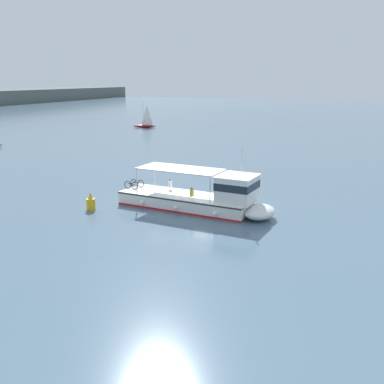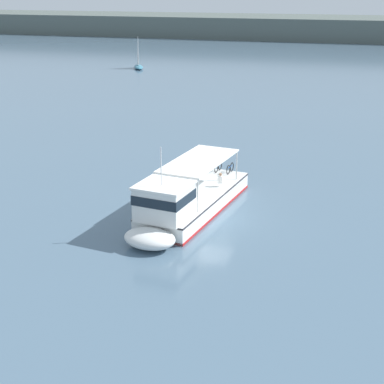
# 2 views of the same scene
# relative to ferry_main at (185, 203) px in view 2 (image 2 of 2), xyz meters

# --- Properties ---
(ground_plane) EXTENTS (400.00, 400.00, 0.00)m
(ground_plane) POSITION_rel_ferry_main_xyz_m (1.51, 0.59, -1.01)
(ground_plane) COLOR slate
(distant_shoreline) EXTENTS (400.00, 28.00, 5.52)m
(distant_shoreline) POSITION_rel_ferry_main_xyz_m (1.51, 131.93, 1.75)
(distant_shoreline) COLOR #515B56
(distant_shoreline) RESTS_ON ground
(ferry_main) EXTENTS (4.61, 13.02, 5.32)m
(ferry_main) POSITION_rel_ferry_main_xyz_m (0.00, 0.00, 0.00)
(ferry_main) COLOR white
(ferry_main) RESTS_ON ground
(sailboat_near_starboard) EXTENTS (3.47, 4.90, 5.40)m
(sailboat_near_starboard) POSITION_rel_ferry_main_xyz_m (-28.53, 61.52, -0.47)
(sailboat_near_starboard) COLOR teal
(sailboat_near_starboard) RESTS_ON ground
(channel_buoy) EXTENTS (0.70, 0.70, 1.40)m
(channel_buoy) POSITION_rel_ferry_main_xyz_m (-2.87, 8.43, -0.45)
(channel_buoy) COLOR gold
(channel_buoy) RESTS_ON ground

